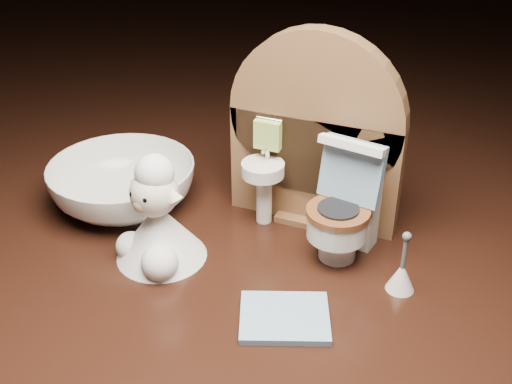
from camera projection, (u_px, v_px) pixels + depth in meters
backdrop_panel at (314, 142)px, 0.47m from camera, size 0.13×0.05×0.15m
toy_toilet at (345, 213)px, 0.45m from camera, size 0.05×0.06×0.09m
bath_mat at (285, 317)px, 0.40m from camera, size 0.07×0.06×0.00m
toilet_brush at (401, 275)px, 0.42m from camera, size 0.02×0.02×0.05m
plush_lamb at (157, 224)px, 0.44m from camera, size 0.06×0.07×0.08m
ceramic_bowl at (123, 185)px, 0.51m from camera, size 0.13×0.13×0.04m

